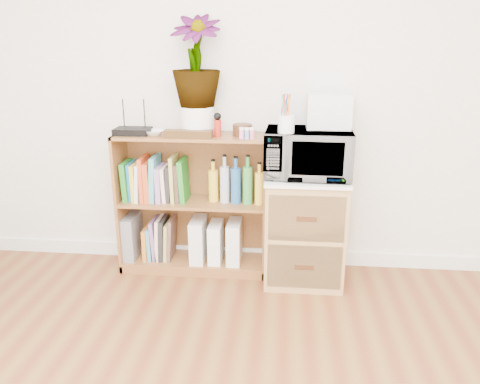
# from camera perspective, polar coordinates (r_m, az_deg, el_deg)

# --- Properties ---
(skirting_board) EXTENTS (4.00, 0.02, 0.10)m
(skirting_board) POSITION_cam_1_polar(r_m,az_deg,el_deg) (3.43, 0.75, -7.57)
(skirting_board) COLOR white
(skirting_board) RESTS_ON ground
(bookshelf) EXTENTS (1.00, 0.30, 0.95)m
(bookshelf) POSITION_cam_1_polar(r_m,az_deg,el_deg) (3.19, -5.72, -1.46)
(bookshelf) COLOR brown
(bookshelf) RESTS_ON ground
(wicker_unit) EXTENTS (0.50, 0.45, 0.70)m
(wicker_unit) POSITION_cam_1_polar(r_m,az_deg,el_deg) (3.11, 7.83, -4.54)
(wicker_unit) COLOR #9E7542
(wicker_unit) RESTS_ON ground
(microwave) EXTENTS (0.54, 0.37, 0.29)m
(microwave) POSITION_cam_1_polar(r_m,az_deg,el_deg) (2.94, 8.26, 4.71)
(microwave) COLOR silver
(microwave) RESTS_ON wicker_unit
(pen_cup) EXTENTS (0.10, 0.10, 0.11)m
(pen_cup) POSITION_cam_1_polar(r_m,az_deg,el_deg) (2.79, 5.66, 8.26)
(pen_cup) COLOR white
(pen_cup) RESTS_ON microwave
(small_appliance) EXTENTS (0.27, 0.22, 0.21)m
(small_appliance) POSITION_cam_1_polar(r_m,az_deg,el_deg) (2.98, 10.75, 9.70)
(small_appliance) COLOR silver
(small_appliance) RESTS_ON microwave
(router) EXTENTS (0.23, 0.15, 0.04)m
(router) POSITION_cam_1_polar(r_m,az_deg,el_deg) (3.13, -12.95, 7.24)
(router) COLOR black
(router) RESTS_ON bookshelf
(white_bowl) EXTENTS (0.13, 0.13, 0.03)m
(white_bowl) POSITION_cam_1_polar(r_m,az_deg,el_deg) (3.08, -10.42, 7.14)
(white_bowl) COLOR white
(white_bowl) RESTS_ON bookshelf
(plant_pot) EXTENTS (0.21, 0.21, 0.18)m
(plant_pot) POSITION_cam_1_polar(r_m,az_deg,el_deg) (3.06, -5.21, 8.68)
(plant_pot) COLOR white
(plant_pot) RESTS_ON bookshelf
(potted_plant) EXTENTS (0.31, 0.31, 0.56)m
(potted_plant) POSITION_cam_1_polar(r_m,az_deg,el_deg) (3.02, -5.41, 15.61)
(potted_plant) COLOR #2E6B2A
(potted_plant) RESTS_ON plant_pot
(trinket_box) EXTENTS (0.30, 0.08, 0.05)m
(trinket_box) POSITION_cam_1_polar(r_m,az_deg,el_deg) (2.96, -6.32, 7.03)
(trinket_box) COLOR #34210E
(trinket_box) RESTS_ON bookshelf
(kokeshi_doll) EXTENTS (0.05, 0.05, 0.11)m
(kokeshi_doll) POSITION_cam_1_polar(r_m,az_deg,el_deg) (2.98, -2.74, 7.77)
(kokeshi_doll) COLOR #A12313
(kokeshi_doll) RESTS_ON bookshelf
(wooden_bowl) EXTENTS (0.12, 0.12, 0.07)m
(wooden_bowl) POSITION_cam_1_polar(r_m,az_deg,el_deg) (3.01, 0.29, 7.58)
(wooden_bowl) COLOR #3C2310
(wooden_bowl) RESTS_ON bookshelf
(paint_jars) EXTENTS (0.11, 0.04, 0.06)m
(paint_jars) POSITION_cam_1_polar(r_m,az_deg,el_deg) (2.92, 0.84, 7.04)
(paint_jars) COLOR pink
(paint_jars) RESTS_ON bookshelf
(file_box) EXTENTS (0.09, 0.24, 0.30)m
(file_box) POSITION_cam_1_polar(r_m,az_deg,el_deg) (3.39, -13.08, -5.21)
(file_box) COLOR slate
(file_box) RESTS_ON bookshelf
(magazine_holder_left) EXTENTS (0.09, 0.24, 0.30)m
(magazine_holder_left) POSITION_cam_1_polar(r_m,az_deg,el_deg) (3.27, -5.07, -5.76)
(magazine_holder_left) COLOR silver
(magazine_holder_left) RESTS_ON bookshelf
(magazine_holder_mid) EXTENTS (0.09, 0.22, 0.27)m
(magazine_holder_mid) POSITION_cam_1_polar(r_m,az_deg,el_deg) (3.25, -2.96, -6.08)
(magazine_holder_mid) COLOR white
(magazine_holder_mid) RESTS_ON bookshelf
(magazine_holder_right) EXTENTS (0.09, 0.23, 0.29)m
(magazine_holder_right) POSITION_cam_1_polar(r_m,az_deg,el_deg) (3.23, -0.69, -6.05)
(magazine_holder_right) COLOR silver
(magazine_holder_right) RESTS_ON bookshelf
(cookbooks) EXTENTS (0.43, 0.20, 0.31)m
(cookbooks) POSITION_cam_1_polar(r_m,az_deg,el_deg) (3.19, -10.23, 1.39)
(cookbooks) COLOR #217C24
(cookbooks) RESTS_ON bookshelf
(liquor_bottles) EXTENTS (0.37, 0.07, 0.32)m
(liquor_bottles) POSITION_cam_1_polar(r_m,az_deg,el_deg) (3.09, -0.57, 1.41)
(liquor_bottles) COLOR gold
(liquor_bottles) RESTS_ON bookshelf
(lower_books) EXTENTS (0.21, 0.19, 0.30)m
(lower_books) POSITION_cam_1_polar(r_m,az_deg,el_deg) (3.34, -9.71, -5.67)
(lower_books) COLOR #C86D23
(lower_books) RESTS_ON bookshelf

